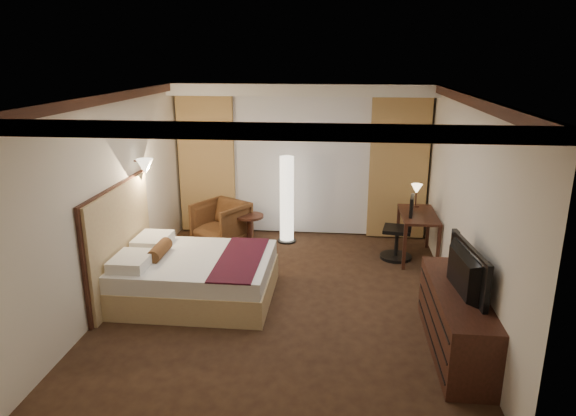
# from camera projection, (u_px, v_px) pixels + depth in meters

# --- Properties ---
(floor) EXTENTS (4.50, 5.50, 0.01)m
(floor) POSITION_uv_depth(u_px,v_px,m) (285.00, 298.00, 6.95)
(floor) COLOR black
(floor) RESTS_ON ground
(ceiling) EXTENTS (4.50, 5.50, 0.01)m
(ceiling) POSITION_uv_depth(u_px,v_px,m) (285.00, 94.00, 6.17)
(ceiling) COLOR white
(ceiling) RESTS_ON back_wall
(back_wall) EXTENTS (4.50, 0.02, 2.70)m
(back_wall) POSITION_uv_depth(u_px,v_px,m) (302.00, 160.00, 9.18)
(back_wall) COLOR beige
(back_wall) RESTS_ON floor
(left_wall) EXTENTS (0.02, 5.50, 2.70)m
(left_wall) POSITION_uv_depth(u_px,v_px,m) (116.00, 197.00, 6.78)
(left_wall) COLOR beige
(left_wall) RESTS_ON floor
(right_wall) EXTENTS (0.02, 5.50, 2.70)m
(right_wall) POSITION_uv_depth(u_px,v_px,m) (465.00, 207.00, 6.34)
(right_wall) COLOR beige
(right_wall) RESTS_ON floor
(crown_molding) EXTENTS (4.50, 5.50, 0.12)m
(crown_molding) POSITION_uv_depth(u_px,v_px,m) (285.00, 99.00, 6.19)
(crown_molding) COLOR black
(crown_molding) RESTS_ON ceiling
(soffit) EXTENTS (4.50, 0.50, 0.20)m
(soffit) POSITION_uv_depth(u_px,v_px,m) (301.00, 89.00, 8.58)
(soffit) COLOR white
(soffit) RESTS_ON ceiling
(curtain_sheer) EXTENTS (2.48, 0.04, 2.45)m
(curtain_sheer) POSITION_uv_depth(u_px,v_px,m) (301.00, 166.00, 9.13)
(curtain_sheer) COLOR silver
(curtain_sheer) RESTS_ON back_wall
(curtain_left_drape) EXTENTS (1.00, 0.14, 2.45)m
(curtain_left_drape) POSITION_uv_depth(u_px,v_px,m) (207.00, 165.00, 9.24)
(curtain_left_drape) COLOR tan
(curtain_left_drape) RESTS_ON back_wall
(curtain_right_drape) EXTENTS (1.00, 0.14, 2.45)m
(curtain_right_drape) POSITION_uv_depth(u_px,v_px,m) (398.00, 169.00, 8.91)
(curtain_right_drape) COLOR tan
(curtain_right_drape) RESTS_ON back_wall
(wall_sconce) EXTENTS (0.24, 0.24, 0.24)m
(wall_sconce) POSITION_uv_depth(u_px,v_px,m) (145.00, 167.00, 7.34)
(wall_sconce) COLOR white
(wall_sconce) RESTS_ON left_wall
(bed) EXTENTS (2.01, 1.57, 0.59)m
(bed) POSITION_uv_depth(u_px,v_px,m) (197.00, 277.00, 6.88)
(bed) COLOR white
(bed) RESTS_ON floor
(headboard) EXTENTS (0.12, 1.87, 1.50)m
(headboard) POSITION_uv_depth(u_px,v_px,m) (121.00, 242.00, 6.85)
(headboard) COLOR tan
(headboard) RESTS_ON floor
(armchair) EXTENTS (1.05, 1.04, 0.81)m
(armchair) POSITION_uv_depth(u_px,v_px,m) (221.00, 221.00, 8.86)
(armchair) COLOR #4F2F17
(armchair) RESTS_ON floor
(side_table) EXTENTS (0.48, 0.48, 0.53)m
(side_table) POSITION_uv_depth(u_px,v_px,m) (250.00, 230.00, 8.82)
(side_table) COLOR black
(side_table) RESTS_ON floor
(floor_lamp) EXTENTS (0.32, 0.32, 1.53)m
(floor_lamp) POSITION_uv_depth(u_px,v_px,m) (287.00, 200.00, 8.83)
(floor_lamp) COLOR white
(floor_lamp) RESTS_ON floor
(desk) EXTENTS (0.55, 1.09, 0.75)m
(desk) POSITION_uv_depth(u_px,v_px,m) (417.00, 236.00, 8.21)
(desk) COLOR black
(desk) RESTS_ON floor
(desk_lamp) EXTENTS (0.18, 0.18, 0.34)m
(desk_lamp) POSITION_uv_depth(u_px,v_px,m) (416.00, 197.00, 8.43)
(desk_lamp) COLOR #FFD899
(desk_lamp) RESTS_ON desk
(office_chair) EXTENTS (0.59, 0.59, 1.06)m
(office_chair) POSITION_uv_depth(u_px,v_px,m) (397.00, 227.00, 8.15)
(office_chair) COLOR black
(office_chair) RESTS_ON floor
(dresser) EXTENTS (0.50, 1.88, 0.73)m
(dresser) POSITION_uv_depth(u_px,v_px,m) (455.00, 320.00, 5.62)
(dresser) COLOR black
(dresser) RESTS_ON floor
(television) EXTENTS (0.75, 1.17, 0.15)m
(television) POSITION_uv_depth(u_px,v_px,m) (458.00, 262.00, 5.43)
(television) COLOR black
(television) RESTS_ON dresser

